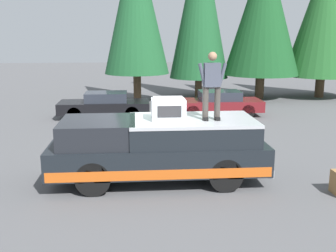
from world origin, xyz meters
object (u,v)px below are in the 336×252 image
at_px(person_on_truck_bed, 212,84).
at_px(pickup_truck, 158,148).
at_px(parked_car_black, 105,105).
at_px(parked_car_maroon, 218,103).
at_px(compressor_unit, 168,109).

bearing_deg(person_on_truck_bed, pickup_truck, 81.80).
bearing_deg(parked_car_black, pickup_truck, -166.87).
bearing_deg(parked_car_maroon, compressor_unit, 160.45).
height_order(parked_car_maroon, parked_car_black, same).
bearing_deg(person_on_truck_bed, parked_car_maroon, -12.78).
distance_m(pickup_truck, person_on_truck_bed, 2.15).
relative_size(parked_car_maroon, parked_car_black, 1.00).
height_order(pickup_truck, parked_car_black, pickup_truck).
bearing_deg(parked_car_maroon, parked_car_black, 90.22).
relative_size(compressor_unit, parked_car_black, 0.20).
distance_m(pickup_truck, compressor_unit, 1.09).
distance_m(pickup_truck, parked_car_maroon, 9.11).
relative_size(compressor_unit, parked_car_maroon, 0.20).
height_order(person_on_truck_bed, parked_car_maroon, person_on_truck_bed).
bearing_deg(pickup_truck, compressor_unit, -104.42).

